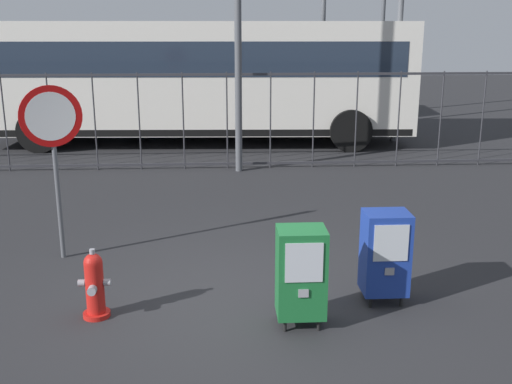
{
  "coord_description": "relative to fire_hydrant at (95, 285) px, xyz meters",
  "views": [
    {
      "loc": [
        -0.13,
        -6.25,
        2.95
      ],
      "look_at": [
        0.3,
        1.2,
        0.9
      ],
      "focal_mm": 43.17,
      "sensor_mm": 36.0,
      "label": 1
    }
  ],
  "objects": [
    {
      "name": "bus_far",
      "position": [
        -1.16,
        13.38,
        1.36
      ],
      "size": [
        10.67,
        3.44,
        3.0
      ],
      "rotation": [
        0.0,
        0.0,
        -0.08
      ],
      "color": "#19519E",
      "rests_on": "ground_plane"
    },
    {
      "name": "newspaper_box_primary",
      "position": [
        2.09,
        -0.29,
        0.22
      ],
      "size": [
        0.48,
        0.42,
        1.02
      ],
      "color": "black",
      "rests_on": "ground_plane"
    },
    {
      "name": "stop_sign",
      "position": [
        -0.76,
        1.72,
        1.25
      ],
      "size": [
        0.71,
        0.31,
        2.23
      ],
      "color": "#4C4F54",
      "rests_on": "ground_plane"
    },
    {
      "name": "fire_hydrant",
      "position": [
        0.0,
        0.0,
        0.0
      ],
      "size": [
        0.33,
        0.31,
        0.75
      ],
      "color": "red",
      "rests_on": "ground_plane"
    },
    {
      "name": "fence_barrier",
      "position": [
        1.45,
        6.73,
        0.67
      ],
      "size": [
        18.03,
        0.04,
        2.0
      ],
      "color": "#2D2D33",
      "rests_on": "ground_plane"
    },
    {
      "name": "bus_near",
      "position": [
        0.77,
        9.73,
        1.36
      ],
      "size": [
        10.6,
        3.14,
        3.0
      ],
      "rotation": [
        0.0,
        0.0,
        -0.04
      ],
      "color": "beige",
      "rests_on": "ground_plane"
    },
    {
      "name": "ground_plane",
      "position": [
        1.45,
        0.33,
        -0.35
      ],
      "size": [
        60.0,
        60.0,
        0.0
      ],
      "primitive_type": "plane",
      "color": "#262628"
    },
    {
      "name": "newspaper_box_secondary",
      "position": [
        3.07,
        0.19,
        0.22
      ],
      "size": [
        0.48,
        0.42,
        1.02
      ],
      "color": "black",
      "rests_on": "ground_plane"
    }
  ]
}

